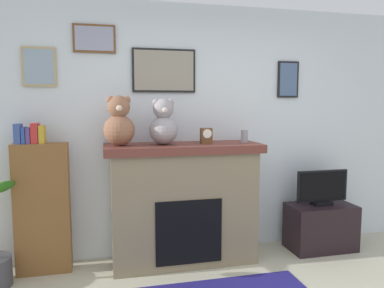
% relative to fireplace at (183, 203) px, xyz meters
% --- Properties ---
extents(back_wall, '(5.20, 0.15, 2.60)m').
position_rel_fireplace_xyz_m(back_wall, '(0.29, 0.31, 0.70)').
color(back_wall, silver).
rests_on(back_wall, ground_plane).
extents(fireplace, '(1.53, 0.56, 1.19)m').
position_rel_fireplace_xyz_m(fireplace, '(0.00, 0.00, 0.00)').
color(fireplace, '#817257').
rests_on(fireplace, ground_plane).
extents(bookshelf, '(0.49, 0.16, 1.41)m').
position_rel_fireplace_xyz_m(bookshelf, '(-1.33, 0.05, 0.05)').
color(bookshelf, brown).
rests_on(bookshelf, ground_plane).
extents(tv_stand, '(0.71, 0.40, 0.50)m').
position_rel_fireplace_xyz_m(tv_stand, '(1.52, -0.05, -0.35)').
color(tv_stand, black).
rests_on(tv_stand, ground_plane).
extents(television, '(0.58, 0.14, 0.38)m').
position_rel_fireplace_xyz_m(television, '(1.52, -0.05, 0.07)').
color(television, black).
rests_on(television, tv_stand).
extents(candle_jar, '(0.07, 0.07, 0.13)m').
position_rel_fireplace_xyz_m(candle_jar, '(0.63, -0.02, 0.65)').
color(candle_jar, gray).
rests_on(candle_jar, fireplace).
extents(mantel_clock, '(0.11, 0.08, 0.15)m').
position_rel_fireplace_xyz_m(mantel_clock, '(0.23, -0.02, 0.67)').
color(mantel_clock, brown).
rests_on(mantel_clock, fireplace).
extents(teddy_bear_tan, '(0.29, 0.29, 0.47)m').
position_rel_fireplace_xyz_m(teddy_bear_tan, '(-0.61, -0.02, 0.80)').
color(teddy_bear_tan, brown).
rests_on(teddy_bear_tan, fireplace).
extents(teddy_bear_grey, '(0.27, 0.27, 0.44)m').
position_rel_fireplace_xyz_m(teddy_bear_grey, '(-0.20, -0.02, 0.79)').
color(teddy_bear_grey, gray).
rests_on(teddy_bear_grey, fireplace).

